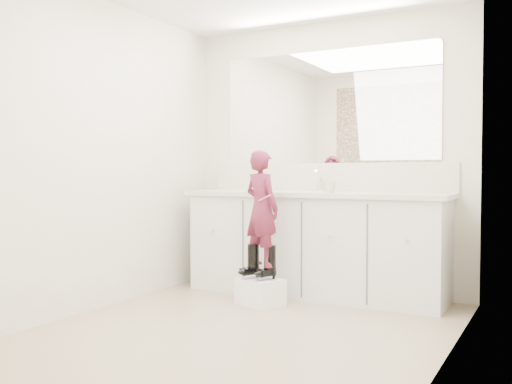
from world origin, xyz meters
The scene contains 18 objects.
floor centered at (0.00, 0.00, 0.00)m, with size 3.00×3.00×0.00m, color #90735E.
wall_back centered at (0.00, 1.50, 1.20)m, with size 2.60×2.60×0.00m, color beige.
wall_front centered at (0.00, -1.50, 1.20)m, with size 2.60×2.60×0.00m, color beige.
wall_left centered at (-1.30, 0.00, 1.20)m, with size 3.00×3.00×0.00m, color beige.
wall_right centered at (1.30, 0.00, 1.20)m, with size 3.00×3.00×0.00m, color beige.
vanity_cabinet centered at (0.00, 1.23, 0.42)m, with size 2.20×0.55×0.85m, color silver.
countertop centered at (0.00, 1.21, 0.87)m, with size 2.28×0.58×0.04m, color beige.
backsplash centered at (0.00, 1.49, 1.02)m, with size 2.28×0.03×0.25m, color beige.
mirror centered at (0.00, 1.49, 1.64)m, with size 2.00×0.02×1.00m, color white.
dot_panel centered at (0.00, -1.49, 1.65)m, with size 2.00×0.01×1.20m, color #472819.
faucet centered at (0.00, 1.38, 0.94)m, with size 0.08×0.08×0.10m, color silver.
cup centered at (0.17, 1.15, 0.94)m, with size 0.11×0.11×0.10m, color beige.
soap_bottle centered at (-0.45, 1.20, 0.98)m, with size 0.08×0.08×0.18m, color white.
step_stool centered at (-0.24, 0.68, 0.10)m, with size 0.33×0.27×0.21m, color white.
boot_left centered at (-0.31, 0.70, 0.35)m, with size 0.10×0.18×0.27m, color black, non-canonical shape.
boot_right centered at (-0.16, 0.70, 0.35)m, with size 0.10×0.18×0.27m, color black, non-canonical shape.
toddler centered at (-0.24, 0.70, 0.77)m, with size 0.34×0.22×0.92m, color #A4325A.
toothbrush centered at (-0.17, 0.62, 0.86)m, with size 0.01×0.01×0.14m, color pink.
Camera 1 is at (1.87, -3.30, 1.06)m, focal length 40.00 mm.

